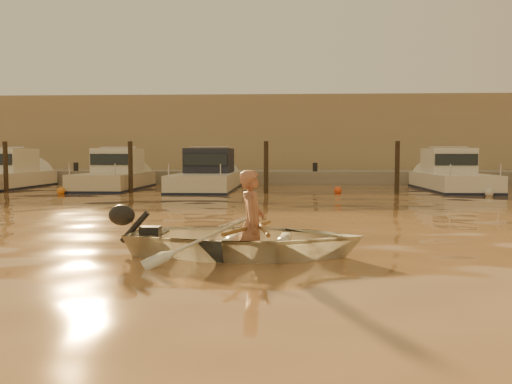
# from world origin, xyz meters

# --- Properties ---
(ground_plane) EXTENTS (160.00, 160.00, 0.00)m
(ground_plane) POSITION_xyz_m (0.00, 0.00, 0.00)
(ground_plane) COLOR brown
(ground_plane) RESTS_ON ground
(dinghy) EXTENTS (3.72, 2.81, 0.73)m
(dinghy) POSITION_xyz_m (-0.04, 0.28, 0.24)
(dinghy) COLOR silver
(dinghy) RESTS_ON ground_plane
(person) EXTENTS (0.43, 0.61, 1.58)m
(person) POSITION_xyz_m (0.06, 0.28, 0.49)
(person) COLOR #9D634E
(person) RESTS_ON dinghy
(outboard_motor) EXTENTS (0.93, 0.48, 0.70)m
(outboard_motor) POSITION_xyz_m (-1.53, 0.42, 0.28)
(outboard_motor) COLOR black
(outboard_motor) RESTS_ON dinghy
(oar_port) EXTENTS (0.31, 2.09, 0.13)m
(oar_port) POSITION_xyz_m (0.21, 0.26, 0.42)
(oar_port) COLOR brown
(oar_port) RESTS_ON dinghy
(oar_starboard) EXTENTS (0.61, 2.04, 0.13)m
(oar_starboard) POSITION_xyz_m (0.01, 0.28, 0.42)
(oar_starboard) COLOR brown
(oar_starboard) RESTS_ON dinghy
(moored_boat_1) EXTENTS (2.23, 6.64, 1.75)m
(moored_boat_1) POSITION_xyz_m (-6.82, 16.00, 0.62)
(moored_boat_1) COLOR beige
(moored_boat_1) RESTS_ON ground_plane
(moored_boat_2) EXTENTS (2.39, 7.98, 1.75)m
(moored_boat_2) POSITION_xyz_m (-2.78, 16.00, 0.62)
(moored_boat_2) COLOR silver
(moored_boat_2) RESTS_ON ground_plane
(moored_boat_4) EXTENTS (2.25, 6.94, 1.75)m
(moored_boat_4) POSITION_xyz_m (7.49, 16.00, 0.62)
(moored_boat_4) COLOR silver
(moored_boat_4) RESTS_ON ground_plane
(piling_0) EXTENTS (0.18, 0.18, 2.20)m
(piling_0) POSITION_xyz_m (-10.50, 13.80, 0.90)
(piling_0) COLOR #2D2319
(piling_0) RESTS_ON ground_plane
(piling_1) EXTENTS (0.18, 0.18, 2.20)m
(piling_1) POSITION_xyz_m (-5.50, 13.80, 0.90)
(piling_1) COLOR #2D2319
(piling_1) RESTS_ON ground_plane
(piling_2) EXTENTS (0.18, 0.18, 2.20)m
(piling_2) POSITION_xyz_m (-0.20, 13.80, 0.90)
(piling_2) COLOR #2D2319
(piling_2) RESTS_ON ground_plane
(piling_3) EXTENTS (0.18, 0.18, 2.20)m
(piling_3) POSITION_xyz_m (4.80, 13.80, 0.90)
(piling_3) COLOR #2D2319
(piling_3) RESTS_ON ground_plane
(fender_b) EXTENTS (0.30, 0.30, 0.30)m
(fender_b) POSITION_xyz_m (-7.96, 12.96, 0.10)
(fender_b) COLOR orange
(fender_b) RESTS_ON ground_plane
(fender_c) EXTENTS (0.30, 0.30, 0.30)m
(fender_c) POSITION_xyz_m (-1.91, 12.94, 0.10)
(fender_c) COLOR white
(fender_c) RESTS_ON ground_plane
(fender_d) EXTENTS (0.30, 0.30, 0.30)m
(fender_d) POSITION_xyz_m (2.58, 14.00, 0.10)
(fender_d) COLOR #E04B1A
(fender_d) RESTS_ON ground_plane
(fender_e) EXTENTS (0.30, 0.30, 0.30)m
(fender_e) POSITION_xyz_m (7.91, 12.81, 0.10)
(fender_e) COLOR silver
(fender_e) RESTS_ON ground_plane
(quay) EXTENTS (52.00, 4.00, 1.00)m
(quay) POSITION_xyz_m (0.00, 21.50, 0.15)
(quay) COLOR gray
(quay) RESTS_ON ground_plane
(waterfront_building) EXTENTS (46.00, 7.00, 4.80)m
(waterfront_building) POSITION_xyz_m (0.00, 27.00, 2.40)
(waterfront_building) COLOR #9E8466
(waterfront_building) RESTS_ON quay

